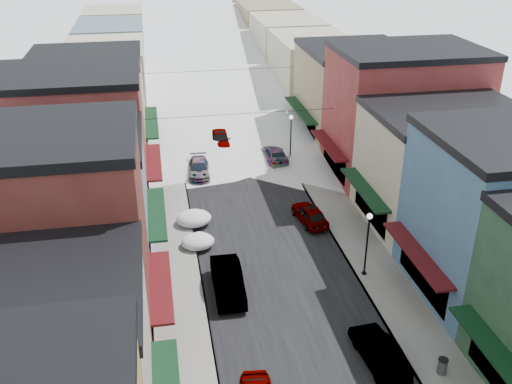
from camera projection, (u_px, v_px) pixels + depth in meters
name	position (u px, v px, depth m)	size (l,w,h in m)	color
road	(216.00, 111.00, 68.71)	(10.00, 160.00, 0.01)	black
sidewalk_left	(160.00, 114.00, 67.61)	(3.20, 160.00, 0.15)	gray
sidewalk_right	(269.00, 107.00, 69.75)	(3.20, 160.00, 0.15)	gray
curb_left	(173.00, 113.00, 67.86)	(0.10, 160.00, 0.15)	slate
curb_right	(257.00, 108.00, 69.49)	(0.10, 160.00, 0.15)	slate
bldg_l_brick_near	(35.00, 249.00, 28.88)	(12.30, 8.20, 12.50)	maroon
bldg_l_grayblue	(69.00, 203.00, 37.23)	(11.30, 9.20, 9.00)	gray
bldg_l_brick_far	(66.00, 141.00, 44.57)	(13.30, 9.20, 11.00)	maroon
bldg_l_tan	(90.00, 107.00, 53.78)	(11.30, 11.20, 10.00)	tan
bldg_r_blue	(508.00, 216.00, 34.11)	(11.30, 9.20, 10.50)	#406891
bldg_r_cream	(444.00, 167.00, 42.46)	(12.30, 9.20, 9.00)	beige
bldg_r_brick_far	(403.00, 113.00, 49.93)	(13.30, 9.20, 11.50)	maroon
bldg_r_tan	(353.00, 93.00, 59.04)	(11.30, 11.20, 9.50)	#958361
distant_blocks	(197.00, 40.00, 87.24)	(34.00, 55.00, 8.00)	gray
overhead_cables	(229.00, 89.00, 54.94)	(16.40, 15.04, 0.04)	black
car_dark_hatch	(228.00, 281.00, 35.68)	(1.79, 5.13, 1.69)	black
car_silver_wagon	(199.00, 168.00, 51.75)	(1.87, 4.60, 1.33)	gray
car_green_sedan	(379.00, 351.00, 30.06)	(1.60, 4.58, 1.51)	black
car_gray_suv	(310.00, 214.00, 43.82)	(1.72, 4.27, 1.46)	gray
car_black_sedan	(275.00, 155.00, 54.56)	(1.99, 4.90, 1.42)	black
car_lane_silver	(220.00, 139.00, 57.82)	(2.04, 5.06, 1.72)	gray
car_lane_white	(217.00, 86.00, 75.86)	(2.34, 5.07, 1.41)	silver
trash_can	(442.00, 366.00, 29.31)	(0.53, 0.53, 0.90)	#535558
streetlamp_near	(368.00, 237.00, 36.32)	(0.38, 0.38, 4.52)	black
streetlamp_far	(291.00, 132.00, 53.38)	(0.38, 0.38, 4.55)	black
snow_pile_mid	(198.00, 241.00, 40.67)	(2.38, 2.67, 1.01)	white
snow_pile_far	(194.00, 218.00, 43.60)	(2.69, 2.85, 1.14)	white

